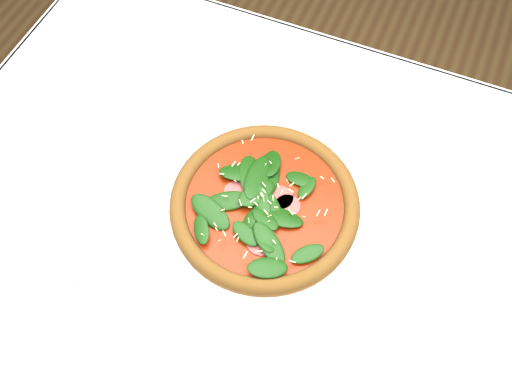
% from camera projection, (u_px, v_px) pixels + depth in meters
% --- Properties ---
extents(ground, '(6.00, 6.00, 0.00)m').
position_uv_depth(ground, '(274.00, 347.00, 1.54)').
color(ground, brown).
rests_on(ground, ground).
extents(dining_table, '(1.21, 0.81, 0.75)m').
position_uv_depth(dining_table, '(284.00, 250.00, 0.97)').
color(dining_table, white).
rests_on(dining_table, ground).
extents(plate, '(0.34, 0.34, 0.01)m').
position_uv_depth(plate, '(265.00, 209.00, 0.89)').
color(plate, white).
rests_on(plate, dining_table).
extents(pizza, '(0.30, 0.30, 0.04)m').
position_uv_depth(pizza, '(265.00, 203.00, 0.87)').
color(pizza, '#9B6425').
rests_on(pizza, plate).
extents(napkin, '(0.15, 0.10, 0.01)m').
position_uv_depth(napkin, '(84.00, 265.00, 0.84)').
color(napkin, white).
rests_on(napkin, dining_table).
extents(fork, '(0.04, 0.13, 0.00)m').
position_uv_depth(fork, '(89.00, 249.00, 0.85)').
color(fork, silver).
rests_on(fork, napkin).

